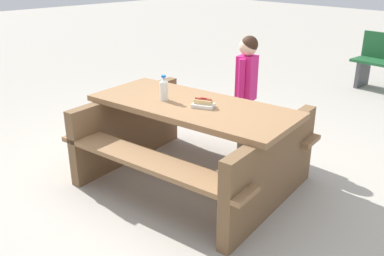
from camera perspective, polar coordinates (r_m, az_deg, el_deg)
name	(u,v)px	position (r m, az deg, el deg)	size (l,w,h in m)	color
ground_plane	(192,181)	(3.87, 0.00, -7.23)	(30.00, 30.00, 0.00)	#ADA599
picnic_table	(192,136)	(3.68, 0.00, -1.16)	(2.00, 1.67, 0.75)	olive
soda_bottle	(164,89)	(3.64, -3.85, 5.34)	(0.07, 0.07, 0.22)	silver
hotdog_tray	(203,104)	(3.46, 1.49, 3.32)	(0.21, 0.18, 0.08)	white
child_in_coat	(247,78)	(4.31, 7.45, 6.69)	(0.21, 0.29, 1.20)	brown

